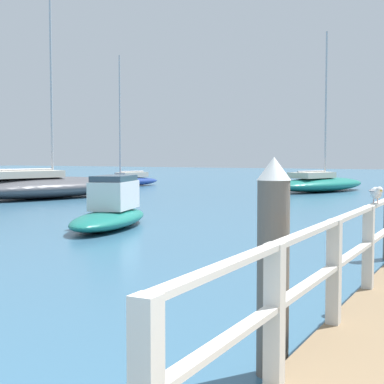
% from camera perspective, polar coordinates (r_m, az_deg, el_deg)
% --- Properties ---
extents(dock_piling_near, '(0.29, 0.29, 1.90)m').
position_cam_1_polar(dock_piling_near, '(5.11, 7.95, -7.19)').
color(dock_piling_near, '#6B6056').
rests_on(dock_piling_near, ground_plane).
extents(seagull_foreground, '(0.25, 0.46, 0.21)m').
position_cam_1_polar(seagull_foreground, '(7.51, 17.60, -0.03)').
color(seagull_foreground, white).
rests_on(seagull_foreground, pier_railing).
extents(boat_0, '(2.54, 4.43, 1.37)m').
position_cam_1_polar(boat_0, '(15.58, -7.96, -1.80)').
color(boat_0, '#197266').
rests_on(boat_0, ground_plane).
extents(boat_4, '(2.79, 5.90, 7.92)m').
position_cam_1_polar(boat_4, '(35.93, -6.63, 1.14)').
color(boat_4, navy).
rests_on(boat_4, ground_plane).
extents(boat_5, '(5.63, 9.52, 9.44)m').
position_cam_1_polar(boat_5, '(26.76, -14.42, 0.53)').
color(boat_5, '#4C4C51').
rests_on(boat_5, ground_plane).
extents(boat_6, '(4.55, 7.19, 8.39)m').
position_cam_1_polar(boat_6, '(31.37, 12.47, 0.83)').
color(boat_6, '#197266').
rests_on(boat_6, ground_plane).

